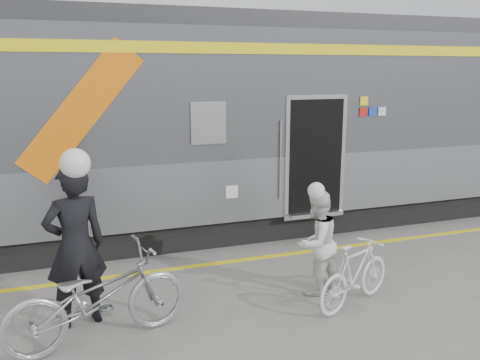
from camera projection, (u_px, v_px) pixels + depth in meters
name	position (u px, v px, depth m)	size (l,w,h in m)	color
ground	(328.00, 313.00, 6.62)	(90.00, 90.00, 0.00)	slate
train	(177.00, 126.00, 9.71)	(24.00, 3.17, 4.10)	black
safety_strip	(265.00, 257.00, 8.60)	(24.00, 0.12, 0.01)	yellow
man	(75.00, 246.00, 6.16)	(0.74, 0.49, 2.03)	black
bicycle_left	(98.00, 297.00, 5.81)	(0.74, 2.13, 1.12)	#A7AAAF
woman	(316.00, 243.00, 7.11)	(0.72, 0.56, 1.47)	white
bicycle_right	(355.00, 274.00, 6.76)	(0.42, 1.49, 0.89)	white
helmet_man	(68.00, 149.00, 5.90)	(0.35, 0.35, 0.35)	white
helmet_woman	(318.00, 183.00, 6.92)	(0.24, 0.24, 0.24)	white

